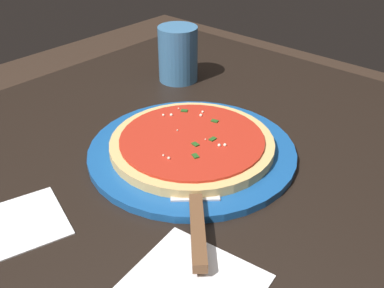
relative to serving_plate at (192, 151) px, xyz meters
The scene contains 6 objects.
restaurant_table 0.14m from the serving_plate, ahead, with size 1.13×0.94×0.75m.
serving_plate is the anchor object (origin of this frame).
pizza 0.02m from the serving_plate, 161.59° to the right, with size 0.27×0.27×0.02m.
pizza_server 0.17m from the serving_plate, 43.58° to the left, with size 0.19×0.18×0.01m.
cup_tall_drink 0.31m from the serving_plate, 132.73° to the right, with size 0.09×0.09×0.12m, color teal.
napkin_folded_right 0.30m from the serving_plate, 12.13° to the right, with size 0.13×0.12×0.00m, color white.
Camera 1 is at (0.41, 0.42, 1.17)m, focal length 41.44 mm.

